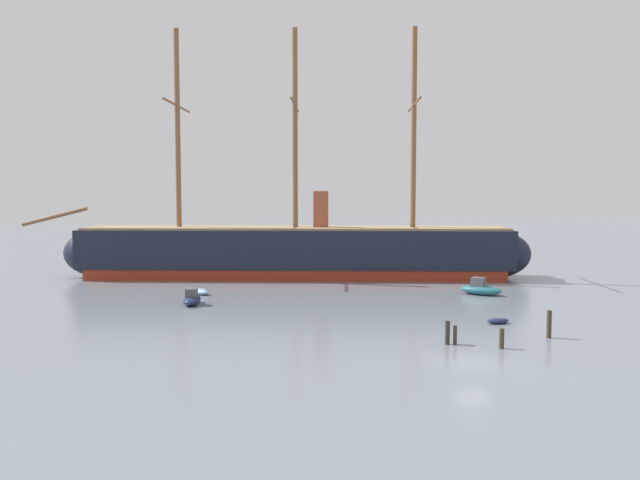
% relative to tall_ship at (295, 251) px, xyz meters
% --- Properties ---
extents(ground_plane, '(400.00, 400.00, 0.00)m').
position_rel_tall_ship_xyz_m(ground_plane, '(1.74, -46.39, -3.64)').
color(ground_plane, slate).
extents(tall_ship, '(67.66, 25.74, 33.42)m').
position_rel_tall_ship_xyz_m(tall_ship, '(0.00, 0.00, 0.00)').
color(tall_ship, maroon).
rests_on(tall_ship, ground).
extents(dinghy_foreground_right, '(2.11, 0.95, 0.49)m').
position_rel_tall_ship_xyz_m(dinghy_foreground_right, '(10.44, -34.95, -3.39)').
color(dinghy_foreground_right, '#1E284C').
rests_on(dinghy_foreground_right, ground).
extents(motorboat_mid_left, '(2.64, 4.39, 1.72)m').
position_rel_tall_ship_xyz_m(motorboat_mid_left, '(-15.12, -18.04, -3.04)').
color(motorboat_mid_left, '#1E284C').
rests_on(motorboat_mid_left, ground).
extents(motorboat_mid_right, '(4.63, 4.75, 1.97)m').
position_rel_tall_ship_xyz_m(motorboat_mid_right, '(16.97, -20.01, -2.95)').
color(motorboat_mid_right, '#236670').
rests_on(motorboat_mid_right, ground).
extents(dinghy_alongside_bow, '(2.33, 3.06, 0.66)m').
position_rel_tall_ship_xyz_m(dinghy_alongside_bow, '(-13.72, -11.55, -3.31)').
color(dinghy_alongside_bow, '#7FB2D6').
rests_on(dinghy_alongside_bow, ground).
extents(dinghy_alongside_stern, '(3.01, 2.01, 0.65)m').
position_rel_tall_ship_xyz_m(dinghy_alongside_stern, '(21.00, -8.77, -3.31)').
color(dinghy_alongside_stern, silver).
rests_on(dinghy_alongside_stern, ground).
extents(motorboat_distant_centre, '(2.31, 4.37, 1.75)m').
position_rel_tall_ship_xyz_m(motorboat_distant_centre, '(2.89, 16.92, -3.03)').
color(motorboat_distant_centre, '#1E284C').
rests_on(motorboat_distant_centre, ground).
extents(mooring_piling_nearest, '(0.29, 0.29, 1.46)m').
position_rel_tall_ship_xyz_m(mooring_piling_nearest, '(3.20, -40.99, -2.91)').
color(mooring_piling_nearest, '#423323').
rests_on(mooring_piling_nearest, ground).
extents(mooring_piling_left_pair, '(0.39, 0.39, 2.23)m').
position_rel_tall_ship_xyz_m(mooring_piling_left_pair, '(11.44, -41.01, -2.53)').
color(mooring_piling_left_pair, '#423323').
rests_on(mooring_piling_left_pair, ground).
extents(mooring_piling_right_pair, '(0.36, 0.36, 1.83)m').
position_rel_tall_ship_xyz_m(mooring_piling_right_pair, '(2.59, -40.92, -2.73)').
color(mooring_piling_right_pair, '#382B1E').
rests_on(mooring_piling_right_pair, ground).
extents(mooring_piling_midwater, '(0.37, 0.37, 1.53)m').
position_rel_tall_ship_xyz_m(mooring_piling_midwater, '(5.90, -43.19, -2.88)').
color(mooring_piling_midwater, '#423323').
rests_on(mooring_piling_midwater, ground).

